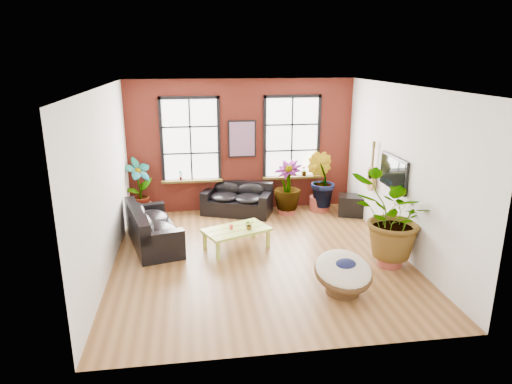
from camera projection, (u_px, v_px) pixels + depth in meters
The scene contains 19 objects.
room at pixel (259, 175), 9.22m from camera, with size 6.04×6.54×3.54m.
sofa_back at pixel (238, 200), 12.17m from camera, with size 1.99×1.47×0.82m.
sofa_left at pixel (151, 228), 10.11m from camera, with size 1.43×2.33×0.86m.
coffee_table at pixel (236, 231), 9.93m from camera, with size 1.59×1.28×0.54m.
papasan_chair at pixel (343, 272), 8.03m from camera, with size 1.15×1.16×0.78m.
poster at pixel (242, 139), 12.04m from camera, with size 0.74×0.06×0.98m.
tv_wall_unit at pixel (387, 174), 10.11m from camera, with size 0.13×1.86×1.20m.
media_box at pixel (351, 205), 12.04m from camera, with size 0.78×0.71×0.54m.
pot_back_left at pixel (141, 211), 11.82m from camera, with size 0.62×0.62×0.41m.
pot_back_right at pixel (320, 203), 12.43m from camera, with size 0.66×0.66×0.40m.
pot_right_wall at pixel (390, 257), 9.15m from camera, with size 0.61×0.61×0.36m.
pot_mid at pixel (287, 207), 12.18m from camera, with size 0.56×0.56×0.35m.
floor_plant_back_left at pixel (139, 186), 11.65m from camera, with size 0.76×0.51×1.44m, color #295216.
floor_plant_back_right at pixel (321, 180), 12.20m from camera, with size 0.79×0.64×1.44m, color #295216.
floor_plant_right_wall at pixel (393, 218), 8.91m from camera, with size 1.55×1.35×1.73m, color #295216.
floor_plant_mid at pixel (287, 185), 11.99m from camera, with size 0.73×0.73×1.30m, color #295216.
table_plant at pixel (249, 225), 9.85m from camera, with size 0.20×0.17×0.22m, color #295216.
sill_plant_left at pixel (180, 175), 12.03m from camera, with size 0.14×0.10×0.27m, color #295216.
sill_plant_right at pixel (304, 171), 12.49m from camera, with size 0.15×0.15×0.27m, color #295216.
Camera 1 is at (-1.34, -8.69, 4.06)m, focal length 32.00 mm.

